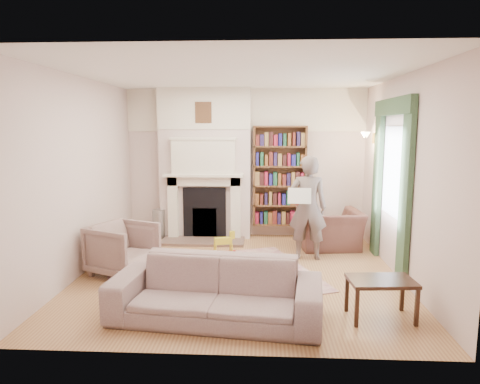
# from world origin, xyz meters

# --- Properties ---
(floor) EXTENTS (4.50, 4.50, 0.00)m
(floor) POSITION_xyz_m (0.00, 0.00, 0.00)
(floor) COLOR #97613C
(floor) RESTS_ON ground
(ceiling) EXTENTS (4.50, 4.50, 0.00)m
(ceiling) POSITION_xyz_m (0.00, 0.00, 2.80)
(ceiling) COLOR white
(ceiling) RESTS_ON wall_back
(wall_back) EXTENTS (4.50, 0.00, 4.50)m
(wall_back) POSITION_xyz_m (0.00, 2.25, 1.40)
(wall_back) COLOR beige
(wall_back) RESTS_ON floor
(wall_front) EXTENTS (4.50, 0.00, 4.50)m
(wall_front) POSITION_xyz_m (0.00, -2.25, 1.40)
(wall_front) COLOR beige
(wall_front) RESTS_ON floor
(wall_left) EXTENTS (0.00, 4.50, 4.50)m
(wall_left) POSITION_xyz_m (-2.25, 0.00, 1.40)
(wall_left) COLOR beige
(wall_left) RESTS_ON floor
(wall_right) EXTENTS (0.00, 4.50, 4.50)m
(wall_right) POSITION_xyz_m (2.25, 0.00, 1.40)
(wall_right) COLOR beige
(wall_right) RESTS_ON floor
(fireplace) EXTENTS (1.70, 0.58, 2.80)m
(fireplace) POSITION_xyz_m (-0.75, 2.05, 1.39)
(fireplace) COLOR beige
(fireplace) RESTS_ON floor
(bookcase) EXTENTS (1.00, 0.24, 1.85)m
(bookcase) POSITION_xyz_m (0.65, 2.12, 1.18)
(bookcase) COLOR brown
(bookcase) RESTS_ON floor
(window) EXTENTS (0.02, 0.90, 1.30)m
(window) POSITION_xyz_m (2.23, 0.40, 1.45)
(window) COLOR silver
(window) RESTS_ON wall_right
(curtain_left) EXTENTS (0.07, 0.32, 2.40)m
(curtain_left) POSITION_xyz_m (2.20, -0.30, 1.20)
(curtain_left) COLOR #2E4830
(curtain_left) RESTS_ON floor
(curtain_right) EXTENTS (0.07, 0.32, 2.40)m
(curtain_right) POSITION_xyz_m (2.20, 1.10, 1.20)
(curtain_right) COLOR #2E4830
(curtain_right) RESTS_ON floor
(pelmet) EXTENTS (0.09, 1.70, 0.24)m
(pelmet) POSITION_xyz_m (2.19, 0.40, 2.38)
(pelmet) COLOR #2E4830
(pelmet) RESTS_ON wall_right
(wall_sconce) EXTENTS (0.20, 0.24, 0.24)m
(wall_sconce) POSITION_xyz_m (2.03, 1.50, 1.90)
(wall_sconce) COLOR gold
(wall_sconce) RESTS_ON wall_right
(rug) EXTENTS (3.40, 3.03, 0.01)m
(rug) POSITION_xyz_m (-0.38, -0.16, 0.01)
(rug) COLOR beige
(rug) RESTS_ON floor
(armchair_reading) EXTENTS (1.12, 1.00, 0.67)m
(armchair_reading) POSITION_xyz_m (1.50, 1.37, 0.34)
(armchair_reading) COLOR #4E2A2A
(armchair_reading) RESTS_ON floor
(armchair_left) EXTENTS (1.05, 1.04, 0.73)m
(armchair_left) POSITION_xyz_m (-1.66, -0.09, 0.37)
(armchair_left) COLOR gray
(armchair_left) RESTS_ON floor
(sofa) EXTENTS (2.36, 1.15, 0.66)m
(sofa) POSITION_xyz_m (-0.17, -1.51, 0.33)
(sofa) COLOR #AD9E8F
(sofa) RESTS_ON floor
(man_reading) EXTENTS (0.63, 0.44, 1.66)m
(man_reading) POSITION_xyz_m (1.05, 0.77, 0.83)
(man_reading) COLOR #62544F
(man_reading) RESTS_ON floor
(newspaper) EXTENTS (0.36, 0.12, 0.24)m
(newspaper) POSITION_xyz_m (0.90, 0.57, 1.05)
(newspaper) COLOR silver
(newspaper) RESTS_ON man_reading
(coffee_table) EXTENTS (0.73, 0.50, 0.45)m
(coffee_table) POSITION_xyz_m (1.63, -1.39, 0.23)
(coffee_table) COLOR #351C12
(coffee_table) RESTS_ON floor
(paraffin_heater) EXTENTS (0.28, 0.28, 0.55)m
(paraffin_heater) POSITION_xyz_m (-1.63, 1.90, 0.28)
(paraffin_heater) COLOR #94979B
(paraffin_heater) RESTS_ON floor
(rocking_horse) EXTENTS (0.48, 0.30, 0.39)m
(rocking_horse) POSITION_xyz_m (-0.31, 0.87, 0.20)
(rocking_horse) COLOR gold
(rocking_horse) RESTS_ON rug
(board_game) EXTENTS (0.45, 0.45, 0.03)m
(board_game) POSITION_xyz_m (-0.69, -0.20, 0.03)
(board_game) COLOR gold
(board_game) RESTS_ON rug
(game_box_lid) EXTENTS (0.36, 0.30, 0.05)m
(game_box_lid) POSITION_xyz_m (-1.15, -0.11, 0.04)
(game_box_lid) COLOR red
(game_box_lid) RESTS_ON rug
(comic_annuals) EXTENTS (0.67, 0.52, 0.02)m
(comic_annuals) POSITION_xyz_m (0.33, -0.52, 0.02)
(comic_annuals) COLOR red
(comic_annuals) RESTS_ON rug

